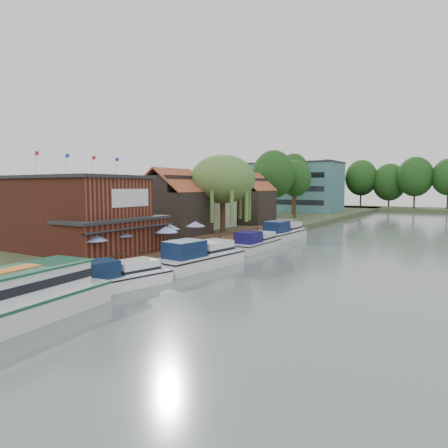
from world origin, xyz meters
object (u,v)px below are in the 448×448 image
Objects in this scene: umbrella_2 at (166,239)px; umbrella_3 at (170,236)px; swan at (78,304)px; cruiser_3 at (283,230)px; cottage_a at (172,202)px; umbrella_1 at (121,244)px; cottage_c at (249,198)px; cruiser_2 at (256,240)px; willow at (223,194)px; pub at (81,214)px; umbrella_4 at (195,232)px; cruiser_0 at (119,273)px; cottage_b at (198,199)px; cruiser_1 at (200,253)px; hotel_block at (289,187)px; umbrella_0 at (96,249)px.

umbrella_2 is 2.60m from umbrella_3.
umbrella_2 reaches higher than swan.
umbrella_3 reaches higher than cruiser_3.
cottage_a is 17.38m from umbrella_1.
cottage_a is 1.01× the size of cottage_c.
cruiser_3 is (4.10, 25.84, -0.95)m from umbrella_1.
cottage_a is at bearing -179.38° from cruiser_2.
cottage_a is 0.82× the size of willow.
pub is at bearing -153.09° from umbrella_2.
umbrella_4 is 0.22× the size of cruiser_3.
cottage_c is 0.93× the size of cruiser_0.
umbrella_3 is at bearing -118.75° from cruiser_2.
cottage_b is 1.13× the size of cottage_c.
cruiser_0 is at bearing -88.37° from cruiser_1.
cruiser_2 is (11.01, -18.90, -4.12)m from cottage_c.
cruiser_0 is (3.20, -9.10, -1.20)m from umbrella_2.
cruiser_0 is at bearing -27.13° from pub.
pub is at bearing -155.64° from cruiser_1.
cottage_b is 33.93m from cruiser_0.
hotel_block is at bearing 103.21° from umbrella_4.
umbrella_0 is at bearing -79.10° from hotel_block.
umbrella_4 is at bearing 105.66° from swan.
cruiser_1 is (11.23, -30.30, -3.94)m from cottage_c.
willow reaches higher than cottage_a.
willow is at bearing -33.69° from cottage_b.
cottage_b is at bearing 117.51° from umbrella_3.
swan is (15.89, -34.92, -5.03)m from cottage_b.
hotel_block is 56.47m from cottage_a.
hotel_block is 70.24m from cruiser_1.
cottage_b reaches higher than umbrella_1.
umbrella_0 is (7.41, -18.83, -2.96)m from cottage_a.
cruiser_1 is 21.51m from cruiser_3.
willow is 4.39× the size of umbrella_3.
umbrella_3 is (9.94, -19.08, -2.96)m from cottage_b.
umbrella_3 is 0.22× the size of cruiser_1.
cottage_a and cottage_c have the same top height.
cottage_a is at bearing -135.69° from cruiser_3.
umbrella_1 and umbrella_3 have the same top height.
cottage_c is at bearing -77.80° from hotel_block.
umbrella_1 is 1.00× the size of umbrella_4.
cruiser_0 is 0.85× the size of cruiser_1.
cottage_b is (-3.00, 10.00, 0.00)m from cottage_a.
hotel_block is 10.69× the size of umbrella_0.
umbrella_4 is (-0.02, 13.54, 0.00)m from umbrella_0.
willow is (4.50, 5.00, 0.96)m from cottage_a.
cruiser_2 is (-0.23, 11.40, -0.18)m from cruiser_1.
swan is at bearing -57.18° from umbrella_1.
hotel_block reaches higher than willow.
hotel_block is 57.73× the size of swan.
umbrella_3 reaches higher than cruiser_2.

